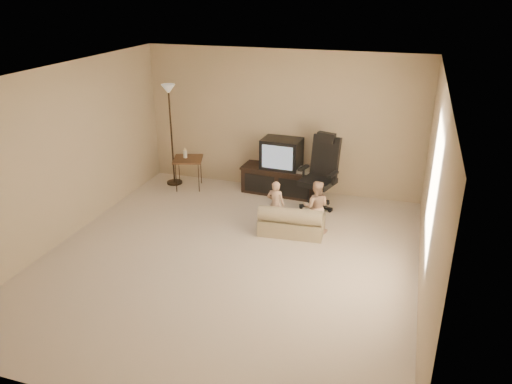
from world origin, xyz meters
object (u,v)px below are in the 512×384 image
side_table (188,159)px  toddler_left (276,204)px  child_sofa (291,222)px  office_chair (320,182)px  tv_stand (281,171)px  floor_lamp (170,113)px  toddler_right (316,207)px

side_table → toddler_left: 2.24m
child_sofa → side_table: bearing=146.8°
office_chair → toddler_left: 1.06m
side_table → tv_stand: bearing=8.7°
office_chair → child_sofa: 1.15m
child_sofa → floor_lamp: bearing=148.3°
tv_stand → floor_lamp: 2.26m
tv_stand → office_chair: size_ratio=1.13×
toddler_left → toddler_right: bearing=-175.0°
tv_stand → office_chair: 0.87m
floor_lamp → toddler_left: 2.77m
floor_lamp → child_sofa: size_ratio=1.87×
tv_stand → child_sofa: (0.56, -1.50, -0.23)m
tv_stand → office_chair: (0.77, -0.40, 0.04)m
tv_stand → child_sofa: 1.61m
tv_stand → child_sofa: size_ratio=1.43×
tv_stand → floor_lamp: size_ratio=0.77×
side_table → toddler_right: (2.58, -1.04, -0.14)m
child_sofa → toddler_right: bearing=26.1°
side_table → floor_lamp: 0.89m
toddler_left → toddler_right: (0.62, 0.03, 0.03)m
side_table → toddler_right: size_ratio=0.93×
office_chair → side_table: (-2.46, 0.14, 0.09)m
office_chair → child_sofa: bearing=-84.4°
tv_stand → side_table: (-1.69, -0.26, 0.13)m
tv_stand → toddler_left: 1.36m
child_sofa → toddler_left: bearing=146.5°
office_chair → toddler_right: 0.92m
floor_lamp → child_sofa: bearing=-27.3°
floor_lamp → toddler_right: floor_lamp is taller
office_chair → child_sofa: size_ratio=1.26×
tv_stand → floor_lamp: floor_lamp is taller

